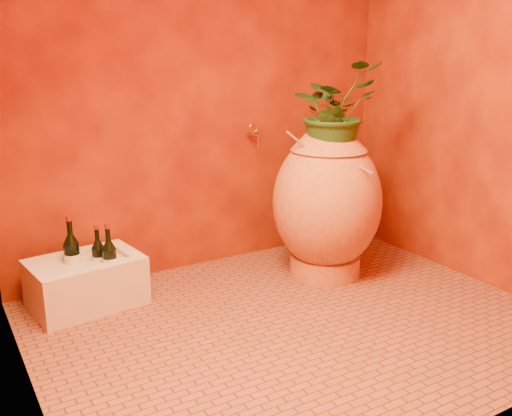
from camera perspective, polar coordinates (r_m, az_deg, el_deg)
floor at (r=2.95m, az=4.05°, el=-11.42°), size 2.50×2.50×0.00m
wall_back at (r=3.49m, az=-5.19°, el=14.20°), size 2.50×0.02×2.50m
wall_right at (r=3.49m, az=22.11°, el=13.14°), size 0.02×2.00×2.50m
amphora at (r=3.41m, az=7.11°, el=0.66°), size 0.67×0.67×0.93m
stone_basin at (r=3.21m, az=-16.60°, el=-7.22°), size 0.61×0.45×0.27m
wine_bottle_a at (r=3.13m, az=-14.41°, el=-5.10°), size 0.08×0.08×0.31m
wine_bottle_b at (r=3.19m, az=-17.89°, el=-4.65°), size 0.09×0.09×0.35m
wine_bottle_c at (r=3.19m, az=-15.44°, el=-4.87°), size 0.07×0.07×0.29m
wall_tap at (r=3.60m, az=-0.18°, el=7.35°), size 0.06×0.14×0.15m
plant_main at (r=3.32m, az=7.83°, el=9.62°), size 0.56×0.50×0.56m
plant_side at (r=3.27m, az=7.02°, el=7.12°), size 0.25×0.25×0.36m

